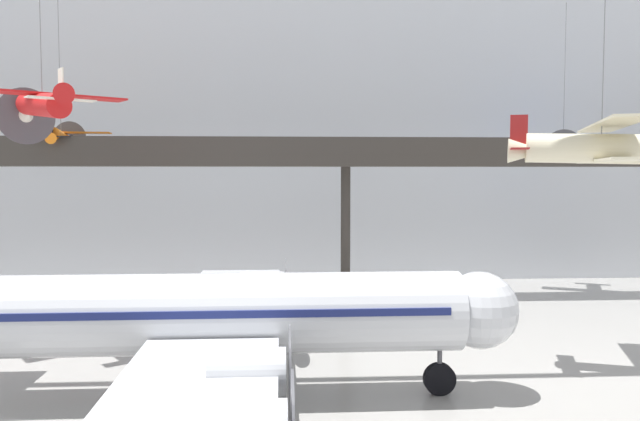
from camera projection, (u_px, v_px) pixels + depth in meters
name	position (u px, v px, depth m)	size (l,w,h in m)	color
hangar_back_wall	(336.00, 126.00, 52.91)	(140.00, 3.00, 26.04)	silver
mezzanine_walkway	(347.00, 162.00, 43.99)	(110.00, 3.20, 11.45)	#38332D
airliner_silver_main	(196.00, 315.00, 24.42)	(26.21, 29.61, 9.49)	silver
suspended_plane_blue_trainer	(563.00, 151.00, 47.05)	(7.31, 6.38, 12.24)	#1E4CAD
suspended_plane_cream_biplane	(602.00, 148.00, 27.41)	(8.12, 9.57, 13.23)	beige
suspended_plane_orange_highwing	(61.00, 137.00, 43.25)	(6.60, 5.39, 11.27)	orange
suspended_plane_red_highwing	(42.00, 104.00, 31.43)	(7.85, 7.27, 11.23)	red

